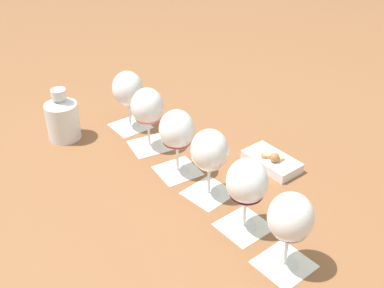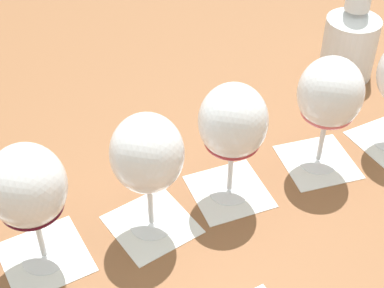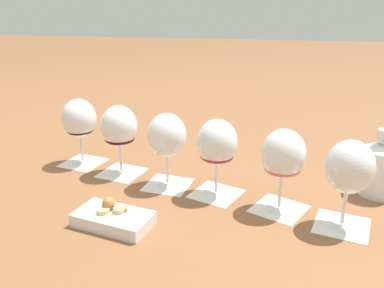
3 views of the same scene
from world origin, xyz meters
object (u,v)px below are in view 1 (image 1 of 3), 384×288
at_px(wine_glass_1, 148,109).
at_px(wine_glass_4, 247,184).
at_px(wine_glass_3, 209,153).
at_px(wine_glass_0, 128,91).
at_px(ceramic_vase, 62,117).
at_px(wine_glass_2, 177,132).
at_px(snack_dish, 272,161).
at_px(wine_glass_5, 290,220).

bearing_deg(wine_glass_1, wine_glass_4, -16.03).
xyz_separation_m(wine_glass_1, wine_glass_3, (0.27, -0.07, -0.00)).
xyz_separation_m(wine_glass_0, wine_glass_1, (0.13, -0.05, 0.00)).
bearing_deg(wine_glass_3, wine_glass_1, 165.50).
distance_m(wine_glass_1, ceramic_vase, 0.27).
xyz_separation_m(wine_glass_0, wine_glass_2, (0.27, -0.09, 0.00)).
xyz_separation_m(ceramic_vase, snack_dish, (0.57, 0.26, -0.05)).
relative_size(wine_glass_0, wine_glass_5, 1.00).
bearing_deg(wine_glass_1, snack_dish, 22.23).
relative_size(wine_glass_4, ceramic_vase, 1.14).
xyz_separation_m(wine_glass_0, wine_glass_5, (0.67, -0.21, -0.00)).
distance_m(wine_glass_4, ceramic_vase, 0.65).
distance_m(wine_glass_4, snack_dish, 0.29).
height_order(wine_glass_2, ceramic_vase, wine_glass_2).
bearing_deg(wine_glass_0, wine_glass_2, -18.57).
bearing_deg(wine_glass_0, snack_dish, 11.05).
bearing_deg(wine_glass_1, wine_glass_5, -16.72).
bearing_deg(wine_glass_5, wine_glass_3, 161.12).
relative_size(ceramic_vase, snack_dish, 0.93).
relative_size(wine_glass_2, wine_glass_3, 1.00).
bearing_deg(snack_dish, ceramic_vase, -155.17).
xyz_separation_m(wine_glass_0, ceramic_vase, (-0.11, -0.17, -0.05)).
bearing_deg(wine_glass_0, wine_glass_3, -16.36).
bearing_deg(snack_dish, wine_glass_5, -54.79).
bearing_deg(snack_dish, wine_glass_2, -135.68).
distance_m(wine_glass_0, ceramic_vase, 0.21).
relative_size(wine_glass_0, wine_glass_4, 1.00).
bearing_deg(wine_glass_1, ceramic_vase, -151.63).
bearing_deg(snack_dish, wine_glass_4, -72.83).
distance_m(wine_glass_5, snack_dish, 0.38).
bearing_deg(ceramic_vase, wine_glass_5, -2.84).
distance_m(wine_glass_0, wine_glass_4, 0.56).
height_order(wine_glass_1, wine_glass_5, same).
bearing_deg(wine_glass_2, wine_glass_3, -11.34).
height_order(wine_glass_5, ceramic_vase, wine_glass_5).
distance_m(wine_glass_1, wine_glass_4, 0.43).
xyz_separation_m(wine_glass_3, wine_glass_4, (0.14, -0.05, 0.00)).
xyz_separation_m(wine_glass_0, snack_dish, (0.46, 0.09, -0.11)).
xyz_separation_m(wine_glass_1, wine_glass_2, (0.15, -0.05, 0.00)).
bearing_deg(wine_glass_3, ceramic_vase, -173.80).
height_order(wine_glass_0, wine_glass_4, same).
distance_m(wine_glass_2, snack_dish, 0.28).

